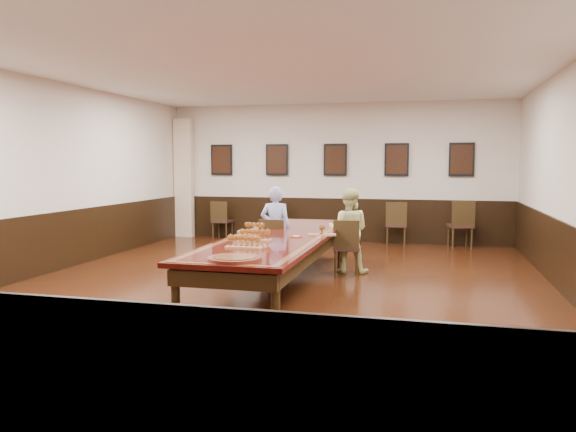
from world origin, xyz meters
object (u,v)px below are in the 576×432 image
(chair_man, at_px, (274,245))
(spare_chair_b, at_px, (282,222))
(spare_chair_a, at_px, (222,220))
(conference_table, at_px, (280,245))
(chair_woman, at_px, (348,246))
(carved_platter, at_px, (235,259))
(person_man, at_px, (276,229))
(spare_chair_c, at_px, (396,224))
(spare_chair_d, at_px, (460,224))
(person_woman, at_px, (348,230))

(chair_man, xyz_separation_m, spare_chair_b, (-0.83, 3.61, 0.00))
(spare_chair_a, distance_m, conference_table, 5.41)
(chair_woman, xyz_separation_m, conference_table, (-0.85, -1.18, 0.16))
(chair_woman, bearing_deg, conference_table, 53.60)
(chair_woman, height_order, carved_platter, chair_woman)
(chair_man, distance_m, person_man, 0.29)
(spare_chair_b, height_order, spare_chair_c, spare_chair_c)
(spare_chair_c, bearing_deg, person_man, 59.72)
(carved_platter, bearing_deg, spare_chair_b, 100.52)
(spare_chair_d, bearing_deg, chair_man, 36.50)
(chair_man, bearing_deg, spare_chair_d, -132.46)
(spare_chair_c, bearing_deg, carved_platter, 75.46)
(chair_man, bearing_deg, spare_chair_a, -58.59)
(chair_woman, xyz_separation_m, carved_platter, (-0.78, -3.33, 0.32))
(spare_chair_b, bearing_deg, carved_platter, 114.52)
(carved_platter, bearing_deg, person_woman, 77.21)
(spare_chair_a, height_order, person_man, person_man)
(chair_woman, distance_m, spare_chair_c, 3.47)
(person_man, height_order, carved_platter, person_man)
(conference_table, bearing_deg, carved_platter, -88.24)
(spare_chair_d, height_order, person_woman, person_woman)
(person_woman, bearing_deg, person_man, 7.68)
(spare_chair_b, relative_size, conference_table, 0.18)
(spare_chair_b, height_order, person_woman, person_woman)
(person_man, bearing_deg, spare_chair_b, -77.70)
(spare_chair_a, height_order, person_woman, person_woman)
(spare_chair_d, height_order, conference_table, spare_chair_d)
(spare_chair_b, distance_m, spare_chair_d, 3.99)
(chair_woman, height_order, conference_table, chair_woman)
(chair_man, distance_m, person_woman, 1.27)
(person_woman, height_order, carved_platter, person_woman)
(spare_chair_a, distance_m, spare_chair_d, 5.50)
(person_man, height_order, conference_table, person_man)
(chair_man, height_order, person_woman, person_woman)
(person_woman, xyz_separation_m, conference_table, (-0.84, -1.27, -0.09))
(chair_man, relative_size, spare_chair_b, 1.00)
(conference_table, relative_size, carved_platter, 6.97)
(person_man, xyz_separation_m, conference_table, (0.37, -1.09, -0.11))
(spare_chair_c, bearing_deg, person_woman, 76.85)
(person_woman, bearing_deg, conference_table, 55.73)
(chair_man, bearing_deg, conference_table, 109.10)
(spare_chair_c, relative_size, person_man, 0.67)
(spare_chair_a, height_order, conference_table, spare_chair_a)
(carved_platter, bearing_deg, person_man, 97.56)
(spare_chair_b, bearing_deg, spare_chair_c, -166.20)
(chair_woman, bearing_deg, spare_chair_d, -120.61)
(chair_man, xyz_separation_m, spare_chair_a, (-2.34, 3.69, 0.00))
(person_woman, distance_m, carved_platter, 3.52)
(chair_woman, relative_size, spare_chair_d, 0.88)
(spare_chair_c, height_order, conference_table, spare_chair_c)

